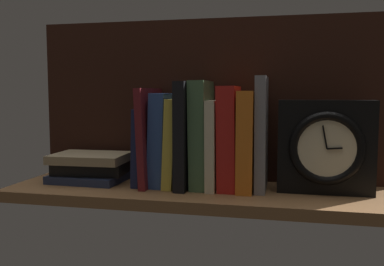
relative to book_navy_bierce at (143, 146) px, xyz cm
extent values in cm
cube|color=brown|center=(14.40, -2.79, -10.33)|extent=(88.95, 24.90, 2.50)
cube|color=black|center=(14.40, 9.06, 11.01)|extent=(88.95, 1.20, 40.18)
cube|color=#192147|center=(0.00, 0.00, 0.00)|extent=(2.21, 12.16, 18.20)
cube|color=maroon|center=(1.98, 0.00, 2.39)|extent=(2.55, 16.74, 22.98)
cube|color=#2D4C8E|center=(4.86, 0.00, 1.81)|extent=(4.28, 12.31, 21.89)
cube|color=gold|center=(8.11, 0.00, 1.13)|extent=(3.28, 13.87, 20.51)
cube|color=black|center=(10.89, 0.00, 3.13)|extent=(2.61, 16.91, 24.42)
cube|color=#476B44|center=(14.31, 0.00, 3.22)|extent=(4.08, 13.25, 24.66)
cube|color=beige|center=(17.50, 0.00, 1.01)|extent=(2.28, 14.80, 20.18)
cube|color=red|center=(20.87, 0.00, 2.61)|extent=(4.42, 13.56, 23.44)
cube|color=orange|center=(24.94, 0.00, 2.08)|extent=(3.60, 15.04, 22.32)
cube|color=gray|center=(28.17, 0.00, 3.69)|extent=(2.49, 12.58, 25.55)
cube|color=black|center=(42.00, -0.15, 1.09)|extent=(20.34, 5.73, 20.34)
torus|color=black|center=(42.00, -3.41, 1.11)|extent=(15.75, 1.93, 15.75)
cylinder|color=beige|center=(42.00, -3.41, 1.11)|extent=(12.71, 0.60, 12.71)
cube|color=black|center=(43.55, -3.91, 1.22)|extent=(3.12, 0.30, 0.53)
cube|color=black|center=(41.53, -3.91, 3.55)|extent=(1.25, 0.30, 4.94)
torus|color=black|center=(42.00, -3.01, 9.98)|extent=(2.44, 0.44, 2.44)
cube|color=#232D4C|center=(-14.12, -0.22, -8.14)|extent=(17.82, 14.15, 1.87)
cube|color=black|center=(-13.70, 0.57, -5.72)|extent=(18.20, 12.86, 2.96)
cube|color=#9E8966|center=(-13.60, -0.47, -3.20)|extent=(18.30, 13.56, 2.09)
camera|label=1|loc=(33.69, -95.86, 12.75)|focal=39.55mm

